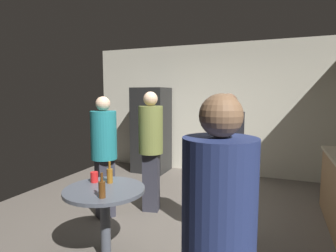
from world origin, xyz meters
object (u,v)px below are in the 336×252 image
object	(u,v)px
person_in_navy_shirt	(218,244)
person_in_olive_shirt	(151,142)
person_in_black_shirt	(227,157)
foreground_table	(105,198)
person_in_teal_shirt	(104,148)
beer_bottle_brown	(102,189)
beer_bottle_amber	(110,175)
refrigerator	(151,130)
plastic_cup_red	(94,177)

from	to	relation	value
person_in_navy_shirt	person_in_olive_shirt	world-z (taller)	person_in_olive_shirt
person_in_navy_shirt	person_in_black_shirt	bearing A→B (deg)	-24.08
foreground_table	person_in_teal_shirt	xyz separation A→B (m)	(-0.56, 0.82, 0.32)
foreground_table	beer_bottle_brown	world-z (taller)	beer_bottle_brown
beer_bottle_amber	person_in_navy_shirt	world-z (taller)	person_in_navy_shirt
refrigerator	person_in_olive_shirt	xyz separation A→B (m)	(0.88, -1.89, 0.09)
beer_bottle_brown	person_in_olive_shirt	bearing A→B (deg)	98.04
plastic_cup_red	person_in_teal_shirt	distance (m)	0.79
foreground_table	beer_bottle_amber	world-z (taller)	beer_bottle_amber
person_in_olive_shirt	foreground_table	bearing A→B (deg)	-7.91
beer_bottle_amber	person_in_navy_shirt	xyz separation A→B (m)	(1.38, -1.19, 0.15)
refrigerator	person_in_black_shirt	bearing A→B (deg)	-49.47
refrigerator	beer_bottle_brown	bearing A→B (deg)	-71.99
beer_bottle_amber	person_in_black_shirt	distance (m)	1.27
person_in_navy_shirt	person_in_black_shirt	size ratio (longest dim) A/B	1.00
plastic_cup_red	person_in_teal_shirt	size ratio (longest dim) A/B	0.07
refrigerator	person_in_teal_shirt	distance (m)	2.35
beer_bottle_brown	person_in_teal_shirt	world-z (taller)	person_in_teal_shirt
foreground_table	person_in_navy_shirt	distance (m)	1.72
beer_bottle_brown	person_in_olive_shirt	size ratio (longest dim) A/B	0.14
beer_bottle_amber	beer_bottle_brown	xyz separation A→B (m)	(0.17, -0.38, 0.00)
plastic_cup_red	person_in_olive_shirt	bearing A→B (deg)	83.29
beer_bottle_amber	person_in_olive_shirt	bearing A→B (deg)	91.84
beer_bottle_amber	beer_bottle_brown	distance (m)	0.42
foreground_table	person_in_black_shirt	size ratio (longest dim) A/B	0.48
person_in_navy_shirt	foreground_table	bearing A→B (deg)	20.00
beer_bottle_brown	plastic_cup_red	distance (m)	0.48
refrigerator	plastic_cup_red	bearing A→B (deg)	-75.97
foreground_table	plastic_cup_red	xyz separation A→B (m)	(-0.21, 0.12, 0.16)
plastic_cup_red	beer_bottle_amber	bearing A→B (deg)	13.31
person_in_teal_shirt	foreground_table	bearing A→B (deg)	-24.55
beer_bottle_amber	plastic_cup_red	world-z (taller)	beer_bottle_amber
beer_bottle_amber	person_in_black_shirt	bearing A→B (deg)	28.09
plastic_cup_red	person_in_navy_shirt	size ratio (longest dim) A/B	0.07
beer_bottle_amber	person_in_black_shirt	xyz separation A→B (m)	(1.11, 0.60, 0.16)
beer_bottle_amber	person_in_olive_shirt	xyz separation A→B (m)	(-0.03, 1.08, 0.18)
foreground_table	plastic_cup_red	world-z (taller)	plastic_cup_red
person_in_olive_shirt	person_in_teal_shirt	world-z (taller)	person_in_olive_shirt
plastic_cup_red	person_in_black_shirt	size ratio (longest dim) A/B	0.07
foreground_table	refrigerator	bearing A→B (deg)	107.07
refrigerator	person_in_navy_shirt	distance (m)	4.75
person_in_navy_shirt	plastic_cup_red	bearing A→B (deg)	20.87
refrigerator	person_in_black_shirt	xyz separation A→B (m)	(2.03, -2.38, 0.08)
beer_bottle_amber	plastic_cup_red	distance (m)	0.17
beer_bottle_amber	plastic_cup_red	bearing A→B (deg)	-166.69
beer_bottle_amber	person_in_teal_shirt	world-z (taller)	person_in_teal_shirt
refrigerator	person_in_olive_shirt	size ratio (longest dim) A/B	1.06
person_in_olive_shirt	person_in_black_shirt	distance (m)	1.25
person_in_black_shirt	person_in_teal_shirt	bearing A→B (deg)	-14.33
refrigerator	plastic_cup_red	size ratio (longest dim) A/B	16.36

